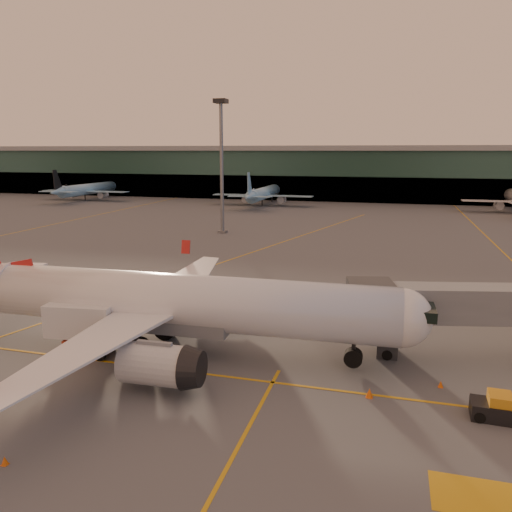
# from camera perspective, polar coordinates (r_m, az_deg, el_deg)

# --- Properties ---
(ground) EXTENTS (600.00, 600.00, 0.00)m
(ground) POSITION_cam_1_polar(r_m,az_deg,el_deg) (33.62, -8.88, -16.71)
(ground) COLOR #4C4F54
(ground) RESTS_ON ground
(taxi_markings) EXTENTS (100.12, 173.00, 0.01)m
(taxi_markings) POSITION_cam_1_polar(r_m,az_deg,el_deg) (75.67, -0.13, -0.28)
(taxi_markings) COLOR gold
(taxi_markings) RESTS_ON ground
(terminal) EXTENTS (400.00, 20.00, 17.60)m
(terminal) POSITION_cam_1_polar(r_m,az_deg,el_deg) (169.16, 11.34, 9.27)
(terminal) COLOR #19382D
(terminal) RESTS_ON ground
(mast_west_near) EXTENTS (2.40, 2.40, 25.60)m
(mast_west_near) POSITION_cam_1_polar(r_m,az_deg,el_deg) (98.29, -3.96, 11.24)
(mast_west_near) COLOR slate
(mast_west_near) RESTS_ON ground
(distant_aircraft_row) EXTENTS (350.00, 34.00, 13.00)m
(distant_aircraft_row) POSITION_cam_1_polar(r_m,az_deg,el_deg) (145.64, 14.75, 5.25)
(distant_aircraft_row) COLOR #82B7DA
(distant_aircraft_row) RESTS_ON ground
(main_airplane) EXTENTS (42.01, 37.78, 12.69)m
(main_airplane) POSITION_cam_1_polar(r_m,az_deg,el_deg) (40.76, -10.55, -5.27)
(main_airplane) COLOR white
(main_airplane) RESTS_ON ground
(catering_truck) EXTENTS (5.63, 2.95, 4.19)m
(catering_truck) POSITION_cam_1_polar(r_m,az_deg,el_deg) (42.44, -19.21, -7.53)
(catering_truck) COLOR #A23017
(catering_truck) RESTS_ON ground
(pushback_tug) EXTENTS (3.29, 1.87, 1.66)m
(pushback_tug) POSITION_cam_1_polar(r_m,az_deg,el_deg) (34.93, 26.04, -15.46)
(pushback_tug) COLOR black
(pushback_tug) RESTS_ON ground
(cone_nose) EXTENTS (0.37, 0.37, 0.48)m
(cone_nose) POSITION_cam_1_polar(r_m,az_deg,el_deg) (37.82, 20.36, -13.57)
(cone_nose) COLOR #EB5C0C
(cone_nose) RESTS_ON ground
(cone_wing_right) EXTENTS (0.38, 0.38, 0.49)m
(cone_wing_right) POSITION_cam_1_polar(r_m,az_deg,el_deg) (30.97, -26.78, -20.16)
(cone_wing_right) COLOR #EB5C0C
(cone_wing_right) RESTS_ON ground
(cone_fwd) EXTENTS (0.50, 0.50, 0.64)m
(cone_fwd) POSITION_cam_1_polar(r_m,az_deg,el_deg) (35.09, 12.84, -15.02)
(cone_fwd) COLOR #EB5C0C
(cone_fwd) RESTS_ON ground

